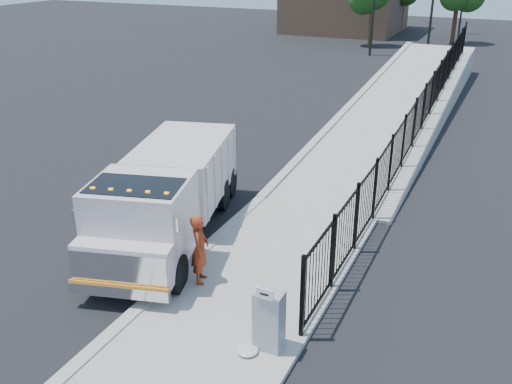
% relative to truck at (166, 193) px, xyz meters
% --- Properties ---
extents(ground, '(120.00, 120.00, 0.00)m').
position_rel_truck_xyz_m(ground, '(1.26, -0.62, -1.39)').
color(ground, black).
rests_on(ground, ground).
extents(sidewalk, '(3.55, 12.00, 0.12)m').
position_rel_truck_xyz_m(sidewalk, '(3.18, -2.62, -1.33)').
color(sidewalk, '#9E998E').
rests_on(sidewalk, ground).
extents(curb, '(0.30, 12.00, 0.16)m').
position_rel_truck_xyz_m(curb, '(1.26, -2.62, -1.31)').
color(curb, '#ADAAA3').
rests_on(curb, ground).
extents(ramp, '(3.95, 24.06, 3.19)m').
position_rel_truck_xyz_m(ramp, '(3.38, 15.38, -1.39)').
color(ramp, '#9E998E').
rests_on(ramp, ground).
extents(iron_fence, '(0.10, 28.00, 1.80)m').
position_rel_truck_xyz_m(iron_fence, '(4.81, 11.38, -0.49)').
color(iron_fence, black).
rests_on(iron_fence, ground).
extents(truck, '(4.03, 7.54, 2.47)m').
position_rel_truck_xyz_m(truck, '(0.00, 0.00, 0.00)').
color(truck, black).
rests_on(truck, ground).
extents(worker, '(0.59, 0.72, 1.69)m').
position_rel_truck_xyz_m(worker, '(1.95, -1.66, -0.42)').
color(worker, maroon).
rests_on(worker, sidewalk).
extents(utility_cabinet, '(0.55, 0.40, 1.25)m').
position_rel_truck_xyz_m(utility_cabinet, '(4.36, -3.23, -0.64)').
color(utility_cabinet, gray).
rests_on(utility_cabinet, sidewalk).
extents(arrow_sign, '(0.35, 0.04, 0.22)m').
position_rel_truck_xyz_m(arrow_sign, '(4.36, -3.45, 0.09)').
color(arrow_sign, white).
rests_on(arrow_sign, utility_cabinet).
extents(debris, '(0.43, 0.43, 0.11)m').
position_rel_truck_xyz_m(debris, '(4.05, -3.56, -1.21)').
color(debris, silver).
rests_on(debris, sidewalk).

